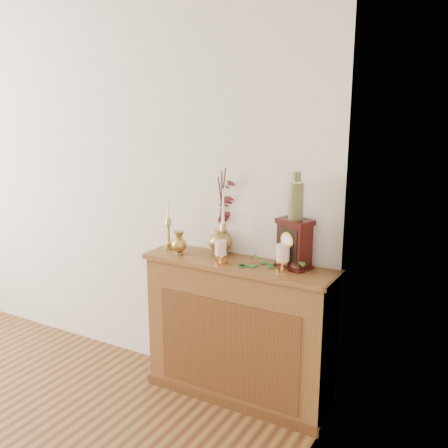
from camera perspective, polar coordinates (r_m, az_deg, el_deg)
The scene contains 10 objects.
console_shelf at distance 3.42m, azimuth 1.54°, elevation -12.01°, with size 1.24×0.34×0.93m.
candlestick_left at distance 3.49m, azimuth -6.07°, elevation -0.46°, with size 0.07×0.07×0.43m.
candlestick_center at distance 3.29m, azimuth -0.11°, elevation -1.19°, with size 0.07×0.07×0.44m.
bud_vase at distance 3.37m, azimuth -4.91°, elevation -2.08°, with size 0.10×0.10×0.15m.
ginger_jar at distance 3.37m, azimuth 0.18°, elevation 1.10°, with size 0.24×0.25×0.57m.
pillar_candle_left at distance 3.18m, azimuth -0.36°, elevation -2.93°, with size 0.08×0.08×0.15m.
pillar_candle_right at distance 3.07m, azimuth 6.42°, elevation -3.49°, with size 0.09×0.09×0.17m.
ivy_garland at distance 3.10m, azimuth 6.47°, elevation -4.75°, with size 0.47×0.20×0.08m.
mantel_clock at distance 3.11m, azimuth 7.65°, elevation -2.20°, with size 0.23×0.20×0.30m.
ceramic_vase at distance 3.05m, azimuth 7.85°, elevation 2.78°, with size 0.09×0.09×0.28m.
Camera 1 is at (2.83, -0.62, 1.94)m, focal length 42.00 mm.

